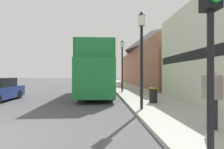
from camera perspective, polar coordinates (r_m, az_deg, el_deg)
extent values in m
plane|color=#4C4C4F|center=(25.66, -11.02, -3.89)|extent=(144.00, 144.00, 0.00)
cube|color=#ADAAA3|center=(22.72, 4.55, -4.21)|extent=(3.73, 108.00, 0.14)
cube|color=black|center=(10.64, 25.91, 5.83)|extent=(0.12, 9.97, 0.55)
cube|color=#9E664C|center=(28.72, 12.68, 2.13)|extent=(6.00, 24.55, 5.62)
pyramid|color=#383333|center=(29.21, 12.68, 10.76)|extent=(6.00, 24.55, 3.16)
cube|color=#1E7A38|center=(14.70, -4.94, -0.89)|extent=(2.61, 9.86, 2.42)
cube|color=orange|center=(14.21, -5.00, -0.43)|extent=(2.56, 5.44, 0.45)
cube|color=black|center=(14.71, -4.94, 1.87)|extent=(2.63, 9.08, 0.70)
cube|color=#1E7A38|center=(14.74, -4.94, 4.01)|extent=(2.60, 9.08, 0.10)
cube|color=#1E7A38|center=(14.88, -9.57, 6.27)|extent=(0.21, 9.04, 1.09)
cube|color=#1E7A38|center=(14.80, -0.28, 6.30)|extent=(0.21, 9.04, 1.09)
cube|color=#1E7A38|center=(10.35, -5.74, 9.06)|extent=(2.46, 0.11, 1.09)
cube|color=#1E7A38|center=(18.60, -4.56, 4.99)|extent=(2.48, 1.41, 1.09)
cylinder|color=black|center=(17.85, -8.18, -3.87)|extent=(0.30, 1.06, 1.05)
cylinder|color=black|center=(17.79, -1.05, -3.88)|extent=(0.30, 1.06, 1.05)
cylinder|color=black|center=(12.00, -10.69, -5.72)|extent=(0.30, 1.06, 1.05)
cylinder|color=black|center=(11.92, -0.03, -5.76)|extent=(0.30, 1.06, 1.05)
cube|color=#9E9EA3|center=(22.03, -2.92, -3.14)|extent=(1.85, 3.99, 0.72)
cube|color=black|center=(21.89, -2.90, -1.45)|extent=(1.56, 1.95, 0.58)
cylinder|color=black|center=(23.22, -5.02, -3.54)|extent=(0.23, 0.61, 0.60)
cylinder|color=black|center=(23.31, -1.21, -3.53)|extent=(0.23, 0.61, 0.60)
cylinder|color=black|center=(20.80, -4.85, -3.95)|extent=(0.23, 0.61, 0.60)
cylinder|color=black|center=(20.90, -0.59, -3.93)|extent=(0.23, 0.61, 0.60)
cylinder|color=black|center=(14.23, -28.09, -5.73)|extent=(0.20, 0.61, 0.61)
cylinder|color=#232328|center=(5.78, 29.15, -11.37)|extent=(0.13, 0.13, 0.87)
cylinder|color=#232328|center=(5.88, 30.65, -11.18)|extent=(0.13, 0.13, 0.87)
cube|color=gray|center=(5.73, 29.90, -3.64)|extent=(0.47, 0.26, 0.69)
sphere|color=tan|center=(5.72, 29.90, 0.99)|extent=(0.24, 0.24, 0.24)
cylinder|color=black|center=(3.66, 29.48, -3.15)|extent=(0.12, 0.12, 2.74)
cylinder|color=black|center=(8.09, 9.64, 2.31)|extent=(0.13, 0.13, 3.81)
cylinder|color=silver|center=(8.45, 9.64, 16.88)|extent=(0.32, 0.32, 0.45)
cone|color=black|center=(8.56, 9.64, 19.03)|extent=(0.35, 0.35, 0.22)
cylinder|color=black|center=(15.73, 3.34, 1.55)|extent=(0.13, 0.13, 4.02)
cylinder|color=silver|center=(15.95, 3.34, 9.60)|extent=(0.32, 0.32, 0.45)
cone|color=black|center=(16.01, 3.34, 10.78)|extent=(0.35, 0.35, 0.22)
cylinder|color=black|center=(23.42, 0.60, 1.50)|extent=(0.13, 0.13, 4.42)
cylinder|color=silver|center=(23.62, 0.60, 7.43)|extent=(0.32, 0.32, 0.45)
cone|color=black|center=(23.66, 0.60, 8.23)|extent=(0.35, 0.35, 0.22)
cylinder|color=black|center=(10.09, 13.33, -6.57)|extent=(0.44, 0.44, 0.85)
cylinder|color=#B28E1E|center=(10.05, 13.32, -4.38)|extent=(0.48, 0.48, 0.06)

